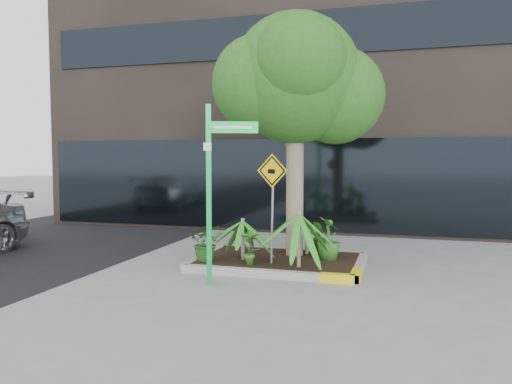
# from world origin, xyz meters

# --- Properties ---
(ground) EXTENTS (80.00, 80.00, 0.00)m
(ground) POSITION_xyz_m (0.00, 0.00, 0.00)
(ground) COLOR gray
(ground) RESTS_ON ground
(building) EXTENTS (18.00, 8.00, 15.00)m
(building) POSITION_xyz_m (0.50, 8.50, 7.50)
(building) COLOR #2D2621
(building) RESTS_ON ground
(planter) EXTENTS (3.35, 2.36, 0.15)m
(planter) POSITION_xyz_m (0.23, 0.27, 0.10)
(planter) COLOR #9E9E99
(planter) RESTS_ON ground
(tree) EXTENTS (3.45, 3.06, 5.17)m
(tree) POSITION_xyz_m (0.42, 0.75, 3.78)
(tree) COLOR gray
(tree) RESTS_ON ground
(palm_front) EXTENTS (1.19, 1.19, 1.33)m
(palm_front) POSITION_xyz_m (0.74, -0.39, 1.14)
(palm_front) COLOR gray
(palm_front) RESTS_ON ground
(palm_left) EXTENTS (0.92, 0.92, 1.03)m
(palm_left) POSITION_xyz_m (-0.47, -0.03, 0.92)
(palm_left) COLOR gray
(palm_left) RESTS_ON ground
(palm_back) EXTENTS (0.73, 0.73, 0.81)m
(palm_back) POSITION_xyz_m (0.65, 0.91, 0.76)
(palm_back) COLOR gray
(palm_back) RESTS_ON ground
(shrub_a) EXTENTS (0.82, 0.82, 0.73)m
(shrub_a) POSITION_xyz_m (-1.10, -0.37, 0.52)
(shrub_a) COLOR #205016
(shrub_a) RESTS_ON planter
(shrub_b) EXTENTS (0.64, 0.64, 0.85)m
(shrub_b) POSITION_xyz_m (1.18, 0.45, 0.57)
(shrub_b) COLOR #2A6D20
(shrub_b) RESTS_ON planter
(shrub_c) EXTENTS (0.44, 0.44, 0.69)m
(shrub_c) POSITION_xyz_m (-0.18, -0.46, 0.49)
(shrub_c) COLOR #357424
(shrub_c) RESTS_ON planter
(shrub_d) EXTENTS (0.45, 0.45, 0.66)m
(shrub_d) POSITION_xyz_m (0.89, 1.15, 0.48)
(shrub_d) COLOR #275E1B
(shrub_d) RESTS_ON planter
(street_sign_post) EXTENTS (1.12, 0.86, 3.07)m
(street_sign_post) POSITION_xyz_m (-0.57, -1.42, 1.90)
(street_sign_post) COLOR #0E9D3C
(street_sign_post) RESTS_ON ground
(cattle_sign) EXTENTS (0.63, 0.18, 2.10)m
(cattle_sign) POSITION_xyz_m (0.18, -0.21, 1.57)
(cattle_sign) COLOR slate
(cattle_sign) RESTS_ON ground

